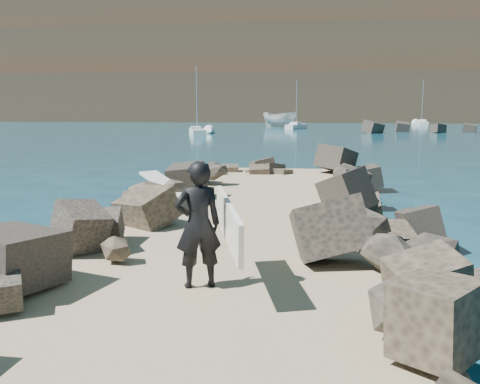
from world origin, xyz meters
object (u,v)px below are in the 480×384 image
at_px(surfboard_resting, 165,189).
at_px(surfer_with_board, 202,224).
at_px(sailboat_b, 296,126).
at_px(boat_imported, 280,119).

relative_size(surfboard_resting, surfer_with_board, 0.95).
bearing_deg(sailboat_b, surfboard_resting, -92.07).
distance_m(boat_imported, sailboat_b, 7.62).
bearing_deg(surfer_with_board, surfboard_resting, 109.57).
xyz_separation_m(surfboard_resting, surfer_with_board, (2.29, -6.44, 0.51)).
bearing_deg(sailboat_b, boat_imported, 110.43).
xyz_separation_m(surfboard_resting, boat_imported, (-0.40, 69.11, 0.15)).
bearing_deg(sailboat_b, surfer_with_board, -89.96).
height_order(surfboard_resting, sailboat_b, sailboat_b).
relative_size(surfboard_resting, sailboat_b, 0.31).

